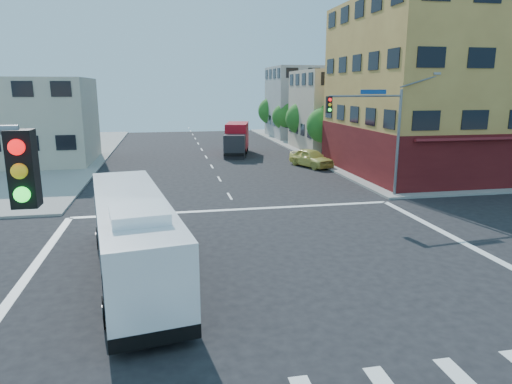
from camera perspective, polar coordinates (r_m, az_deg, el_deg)
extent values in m
plane|color=black|center=(18.42, 2.30, -9.80)|extent=(120.00, 120.00, 0.00)
cube|color=gray|center=(64.99, 25.99, 5.41)|extent=(50.00, 50.00, 0.15)
cube|color=gold|center=(42.44, 23.85, 11.70)|extent=(18.00, 15.00, 14.00)
cube|color=#5B1415|center=(42.75, 23.24, 5.01)|extent=(18.09, 15.08, 4.00)
cube|color=tan|center=(54.76, 11.63, 9.93)|extent=(12.00, 10.00, 9.00)
cube|color=#9D9D98|center=(67.88, 7.06, 11.05)|extent=(12.00, 10.00, 10.00)
cube|color=#BFB89F|center=(48.41, -26.93, 7.86)|extent=(12.00, 10.00, 8.00)
cylinder|color=slate|center=(31.27, 17.30, 5.71)|extent=(0.18, 0.18, 7.00)
cylinder|color=slate|center=(29.73, 13.60, 11.58)|extent=(5.01, 0.62, 0.12)
cube|color=black|center=(28.56, 9.11, 10.73)|extent=(0.32, 0.30, 1.00)
sphere|color=#FF0C0C|center=(28.40, 9.25, 11.32)|extent=(0.20, 0.20, 0.20)
sphere|color=yellow|center=(28.40, 9.23, 10.72)|extent=(0.20, 0.20, 0.20)
sphere|color=#19FF33|center=(28.42, 9.20, 10.11)|extent=(0.20, 0.20, 0.20)
cube|color=navy|center=(29.98, 14.47, 12.02)|extent=(1.80, 0.22, 0.28)
cube|color=gray|center=(32.55, 21.62, 13.61)|extent=(0.50, 0.22, 0.14)
cube|color=black|center=(6.56, -27.08, 2.60)|extent=(0.32, 0.30, 1.00)
sphere|color=#FF0C0C|center=(6.36, -27.76, 4.98)|extent=(0.20, 0.20, 0.20)
sphere|color=yellow|center=(6.40, -27.48, 2.33)|extent=(0.20, 0.20, 0.20)
sphere|color=#19FF33|center=(6.45, -27.21, -0.29)|extent=(0.20, 0.20, 0.20)
cylinder|color=#3A2915|center=(47.63, 8.40, 5.37)|extent=(0.28, 0.28, 1.92)
sphere|color=#195A1A|center=(47.38, 8.50, 8.25)|extent=(3.60, 3.60, 3.60)
sphere|color=#195A1A|center=(47.17, 9.12, 9.30)|extent=(2.52, 2.52, 2.52)
cylinder|color=#3A2915|center=(55.18, 5.64, 6.50)|extent=(0.28, 0.28, 1.99)
sphere|color=#195A1A|center=(54.96, 5.70, 9.11)|extent=(3.80, 3.80, 3.80)
sphere|color=#195A1A|center=(54.73, 6.22, 10.08)|extent=(2.66, 2.66, 2.66)
cylinder|color=#3A2915|center=(62.85, 3.54, 7.27)|extent=(0.28, 0.28, 1.89)
sphere|color=#195A1A|center=(62.66, 3.57, 9.37)|extent=(3.40, 3.40, 3.40)
sphere|color=#195A1A|center=(62.43, 4.02, 10.13)|extent=(2.38, 2.38, 2.38)
cylinder|color=#3A2915|center=(70.58, 1.90, 7.96)|extent=(0.28, 0.28, 2.03)
sphere|color=#195A1A|center=(70.40, 1.92, 10.08)|extent=(4.00, 4.00, 4.00)
sphere|color=#195A1A|center=(70.16, 2.30, 10.89)|extent=(2.80, 2.80, 2.80)
cube|color=black|center=(18.35, -14.95, -8.56)|extent=(4.28, 11.87, 0.43)
cube|color=white|center=(17.95, -15.17, -5.04)|extent=(4.27, 11.84, 2.75)
cube|color=black|center=(17.90, -15.20, -4.53)|extent=(4.26, 11.50, 1.21)
cube|color=black|center=(23.46, -16.49, -0.74)|extent=(2.25, 0.42, 1.30)
cube|color=#E5590C|center=(23.29, -16.65, 1.59)|extent=(1.83, 0.34, 0.27)
cube|color=white|center=(17.60, -15.42, -0.95)|extent=(4.18, 11.60, 0.12)
cube|color=white|center=(14.75, -14.47, -2.62)|extent=(2.04, 2.37, 0.35)
cube|color=#0E653C|center=(17.68, -18.93, -7.99)|extent=(0.86, 5.25, 0.27)
cube|color=#0E653C|center=(17.86, -10.89, -7.29)|extent=(0.86, 5.25, 0.27)
cylinder|color=black|center=(21.81, -18.93, -5.44)|extent=(0.45, 1.04, 1.01)
cylinder|color=#99999E|center=(21.81, -19.28, -5.47)|extent=(0.12, 0.50, 0.50)
cylinder|color=black|center=(21.95, -12.88, -4.94)|extent=(0.45, 1.04, 1.01)
cylinder|color=#99999E|center=(21.96, -12.53, -4.91)|extent=(0.12, 0.50, 0.50)
cylinder|color=black|center=(14.91, -18.06, -14.08)|extent=(0.45, 1.04, 1.01)
cylinder|color=#99999E|center=(14.91, -18.59, -14.13)|extent=(0.12, 0.50, 0.50)
cylinder|color=black|center=(15.11, -9.06, -13.20)|extent=(0.45, 1.04, 1.01)
cylinder|color=#99999E|center=(15.13, -8.54, -13.14)|extent=(0.12, 0.50, 0.50)
cube|color=#232327|center=(47.11, -2.68, 5.71)|extent=(2.54, 2.47, 2.41)
cube|color=black|center=(46.19, -2.77, 6.03)|extent=(1.91, 0.51, 0.93)
cube|color=#AE0B19|center=(50.52, -2.36, 7.05)|extent=(3.34, 5.57, 2.78)
cube|color=black|center=(49.58, -2.44, 5.26)|extent=(3.67, 7.69, 0.28)
cylinder|color=black|center=(47.48, -3.82, 4.85)|extent=(0.46, 0.96, 0.93)
cylinder|color=black|center=(47.32, -1.47, 4.84)|extent=(0.46, 0.96, 0.93)
cylinder|color=black|center=(50.13, -3.52, 5.28)|extent=(0.46, 0.96, 0.93)
cylinder|color=black|center=(49.98, -1.28, 5.28)|extent=(0.46, 0.96, 0.93)
cylinder|color=black|center=(52.42, -3.28, 5.62)|extent=(0.46, 0.96, 0.93)
cylinder|color=black|center=(52.28, -1.14, 5.62)|extent=(0.46, 0.96, 0.93)
imported|color=#D4CA5B|center=(42.18, 6.90, 4.26)|extent=(3.52, 5.21, 1.65)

